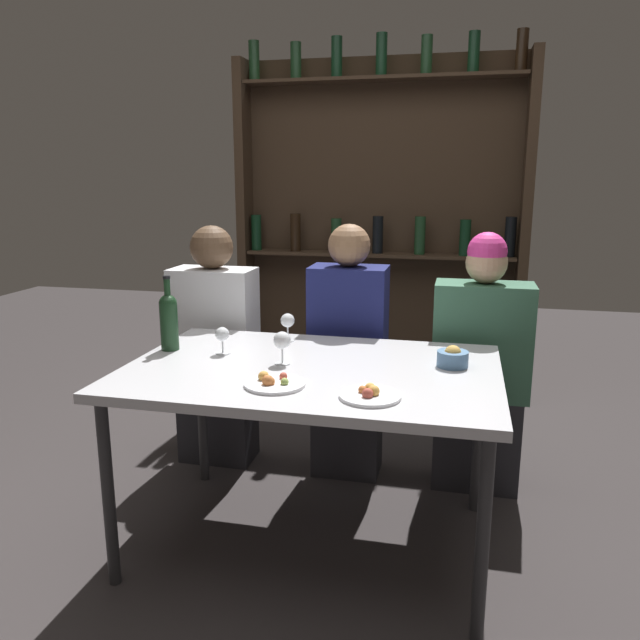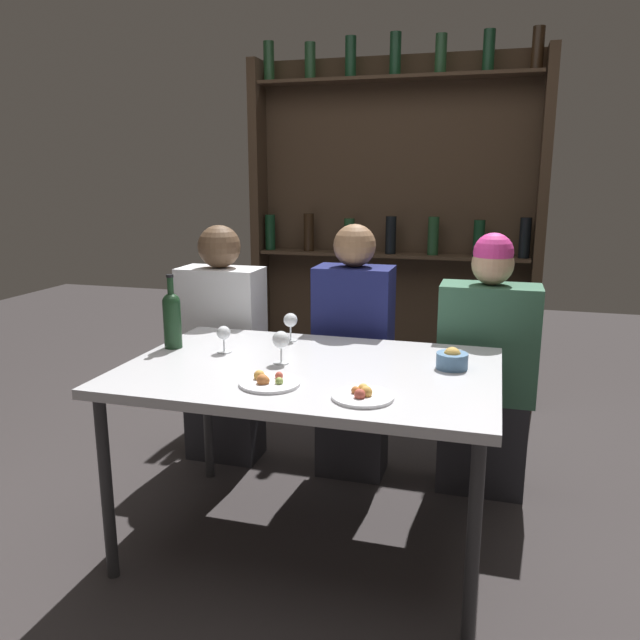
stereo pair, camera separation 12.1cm
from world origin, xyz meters
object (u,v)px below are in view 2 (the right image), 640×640
at_px(snack_bowl, 452,360).
at_px(seated_person_left, 223,351).
at_px(wine_glass_1, 281,341).
at_px(wine_glass_2, 291,321).
at_px(food_plate_0, 269,382).
at_px(seated_person_center, 353,359).
at_px(wine_glass_0, 224,334).
at_px(seated_person_right, 486,374).
at_px(wine_bottle, 172,317).
at_px(food_plate_1, 363,395).

distance_m(snack_bowl, seated_person_left, 1.31).
relative_size(wine_glass_1, wine_glass_2, 1.04).
height_order(wine_glass_2, food_plate_0, wine_glass_2).
bearing_deg(seated_person_center, seated_person_left, 180.00).
distance_m(snack_bowl, seated_person_center, 0.75).
distance_m(wine_glass_0, seated_person_right, 1.20).
bearing_deg(wine_bottle, snack_bowl, 1.04).
bearing_deg(wine_glass_1, food_plate_1, -37.71).
relative_size(wine_glass_1, snack_bowl, 1.08).
bearing_deg(food_plate_1, snack_bowl, 58.12).
relative_size(wine_glass_1, food_plate_1, 0.63).
bearing_deg(wine_glass_0, food_plate_0, -46.39).
relative_size(food_plate_0, food_plate_1, 1.04).
bearing_deg(food_plate_0, wine_glass_2, 101.15).
height_order(wine_glass_1, food_plate_1, wine_glass_1).
distance_m(wine_glass_2, seated_person_right, 0.92).
relative_size(snack_bowl, seated_person_right, 0.10).
bearing_deg(wine_bottle, wine_glass_0, -1.96).
relative_size(wine_glass_0, snack_bowl, 0.94).
bearing_deg(wine_glass_1, wine_glass_2, 102.34).
distance_m(wine_glass_0, food_plate_1, 0.76).
height_order(wine_bottle, wine_glass_0, wine_bottle).
bearing_deg(wine_glass_1, seated_person_right, 40.02).
relative_size(wine_glass_0, wine_glass_1, 0.86).
height_order(wine_glass_0, snack_bowl, wine_glass_0).
relative_size(snack_bowl, seated_person_left, 0.10).
bearing_deg(food_plate_1, wine_glass_2, 125.96).
bearing_deg(wine_glass_1, food_plate_0, -80.44).
xyz_separation_m(wine_bottle, seated_person_right, (1.27, 0.55, -0.30)).
bearing_deg(food_plate_1, wine_glass_1, 142.29).
height_order(food_plate_1, seated_person_left, seated_person_left).
xyz_separation_m(wine_bottle, snack_bowl, (1.15, 0.02, -0.10)).
bearing_deg(seated_person_left, wine_bottle, -86.90).
bearing_deg(food_plate_0, wine_glass_0, 133.61).
distance_m(snack_bowl, seated_person_right, 0.58).
height_order(wine_glass_0, food_plate_1, wine_glass_0).
distance_m(wine_glass_1, seated_person_center, 0.70).
height_order(seated_person_left, seated_person_right, seated_person_left).
distance_m(food_plate_0, seated_person_left, 1.08).
relative_size(wine_bottle, wine_glass_0, 2.81).
height_order(wine_bottle, seated_person_right, seated_person_right).
bearing_deg(snack_bowl, food_plate_1, -121.88).
height_order(snack_bowl, seated_person_center, seated_person_center).
bearing_deg(seated_person_center, wine_glass_1, -102.41).
bearing_deg(seated_person_center, food_plate_0, -96.28).
distance_m(seated_person_left, seated_person_center, 0.68).
distance_m(wine_glass_2, seated_person_center, 0.45).
bearing_deg(snack_bowl, wine_glass_1, -170.05).
relative_size(wine_bottle, food_plate_0, 1.46).
bearing_deg(wine_glass_2, wine_bottle, -151.21).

